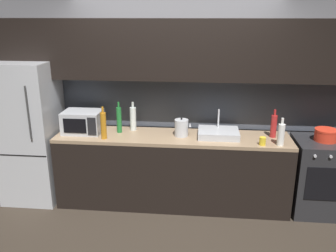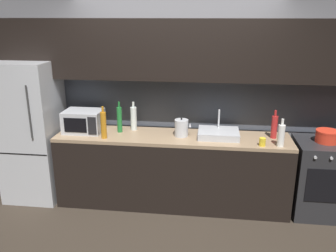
{
  "view_description": "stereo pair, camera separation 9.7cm",
  "coord_description": "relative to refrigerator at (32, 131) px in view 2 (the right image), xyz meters",
  "views": [
    {
      "loc": [
        0.35,
        -3.08,
        2.3
      ],
      "look_at": [
        -0.05,
        0.9,
        1.02
      ],
      "focal_mm": 37.68,
      "sensor_mm": 36.0,
      "label": 1
    },
    {
      "loc": [
        0.44,
        -3.07,
        2.3
      ],
      "look_at": [
        -0.05,
        0.9,
        1.02
      ],
      "focal_mm": 37.68,
      "sensor_mm": 36.0,
      "label": 2
    }
  ],
  "objects": [
    {
      "name": "back_wall",
      "position": [
        1.78,
        0.3,
        0.67
      ],
      "size": [
        4.55,
        0.44,
        2.5
      ],
      "color": "slate",
      "rests_on": "ground"
    },
    {
      "name": "microwave",
      "position": [
        0.68,
        0.02,
        0.15
      ],
      "size": [
        0.46,
        0.35,
        0.27
      ],
      "color": "#A8AAAF",
      "rests_on": "counter_run"
    },
    {
      "name": "wine_bottle_green",
      "position": [
        1.12,
        0.06,
        0.18
      ],
      "size": [
        0.06,
        0.06,
        0.38
      ],
      "color": "#1E6B2D",
      "rests_on": "counter_run"
    },
    {
      "name": "kettle",
      "position": [
        1.89,
        0.01,
        0.12
      ],
      "size": [
        0.2,
        0.16,
        0.23
      ],
      "color": "#B7BABF",
      "rests_on": "counter_run"
    },
    {
      "name": "refrigerator",
      "position": [
        0.0,
        0.0,
        0.0
      ],
      "size": [
        0.68,
        0.69,
        1.77
      ],
      "color": "#ADAFB5",
      "rests_on": "ground"
    },
    {
      "name": "wine_bottle_amber",
      "position": [
        1.0,
        -0.18,
        0.18
      ],
      "size": [
        0.07,
        0.07,
        0.38
      ],
      "color": "#B27019",
      "rests_on": "counter_run"
    },
    {
      "name": "wine_bottle_red",
      "position": [
        2.98,
        0.07,
        0.16
      ],
      "size": [
        0.07,
        0.07,
        0.34
      ],
      "color": "#A82323",
      "rests_on": "counter_run"
    },
    {
      "name": "wine_bottle_white",
      "position": [
        3.01,
        -0.2,
        0.15
      ],
      "size": [
        0.08,
        0.08,
        0.32
      ],
      "color": "silver",
      "rests_on": "counter_run"
    },
    {
      "name": "oven_range",
      "position": [
        3.53,
        -0.0,
        -0.43
      ],
      "size": [
        0.6,
        0.62,
        0.9
      ],
      "color": "#232326",
      "rests_on": "ground"
    },
    {
      "name": "cooking_pot",
      "position": [
        3.56,
        0.0,
        0.09
      ],
      "size": [
        0.25,
        0.25,
        0.14
      ],
      "color": "red",
      "rests_on": "oven_range"
    },
    {
      "name": "sink_basin",
      "position": [
        2.33,
        0.03,
        0.06
      ],
      "size": [
        0.48,
        0.38,
        0.3
      ],
      "color": "#ADAFB5",
      "rests_on": "counter_run"
    },
    {
      "name": "wine_bottle_clear",
      "position": [
        1.28,
        0.17,
        0.17
      ],
      "size": [
        0.08,
        0.08,
        0.36
      ],
      "color": "silver",
      "rests_on": "counter_run"
    },
    {
      "name": "counter_run",
      "position": [
        1.78,
        0.0,
        -0.43
      ],
      "size": [
        2.81,
        0.6,
        0.9
      ],
      "color": "black",
      "rests_on": "ground"
    },
    {
      "name": "ground_plane",
      "position": [
        1.78,
        -0.9,
        -0.88
      ],
      "size": [
        10.0,
        10.0,
        0.0
      ],
      "primitive_type": "plane",
      "color": "#2D261E"
    },
    {
      "name": "mug_yellow",
      "position": [
        2.81,
        -0.21,
        0.06
      ],
      "size": [
        0.07,
        0.07,
        0.09
      ],
      "primitive_type": "cylinder",
      "color": "gold",
      "rests_on": "counter_run"
    }
  ]
}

